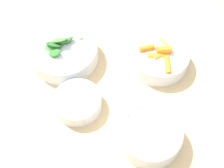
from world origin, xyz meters
TOP-DOWN VIEW (x-y plane):
  - dining_table at (0.00, 0.00)m, footprint 1.27×1.07m
  - bowl_carrots at (-0.16, 0.18)m, footprint 0.17×0.17m
  - bowl_greens at (-0.13, -0.10)m, footprint 0.20×0.20m
  - bowl_beans_hotdog at (0.09, 0.18)m, footprint 0.15×0.15m
  - bowl_cookies at (0.03, -0.02)m, footprint 0.13×0.13m

SIDE VIEW (x-z plane):
  - dining_table at x=0.00m, z-range 0.28..1.04m
  - bowl_cookies at x=0.03m, z-range 0.76..0.80m
  - bowl_carrots at x=-0.16m, z-range 0.75..0.82m
  - bowl_beans_hotdog at x=0.09m, z-range 0.76..0.82m
  - bowl_greens at x=-0.13m, z-range 0.74..0.83m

